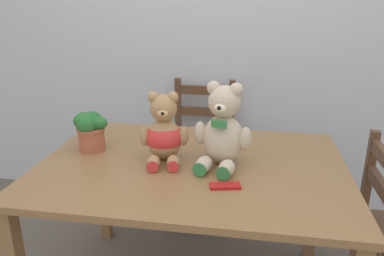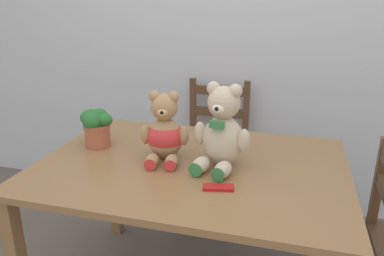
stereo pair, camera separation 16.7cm
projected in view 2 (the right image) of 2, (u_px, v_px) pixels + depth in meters
wall_back at (235, 28)px, 2.54m from camera, size 8.00×0.04×2.60m
dining_table at (191, 181)px, 1.74m from camera, size 1.38×0.99×0.78m
wooden_chair_behind at (214, 155)px, 2.61m from camera, size 0.42×0.45×0.96m
teddy_bear_left at (165, 133)px, 1.71m from camera, size 0.23×0.25×0.32m
teddy_bear_right at (222, 132)px, 1.63m from camera, size 0.27×0.28×0.38m
potted_plant at (96, 125)px, 1.87m from camera, size 0.17×0.14×0.19m
chocolate_bar at (218, 187)px, 1.47m from camera, size 0.13×0.08×0.01m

